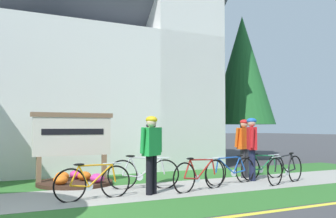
{
  "coord_description": "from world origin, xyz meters",
  "views": [
    {
      "loc": [
        -0.6,
        -6.86,
        1.52
      ],
      "look_at": [
        4.82,
        3.57,
        2.07
      ],
      "focal_mm": 41.83,
      "sensor_mm": 36.0,
      "label": 1
    }
  ],
  "objects_px": {
    "bicycle_yellow": "(143,173)",
    "cyclist_in_green_jersey": "(151,149)",
    "cyclist_in_yellow_jersey": "(252,143)",
    "bicycle_silver": "(231,170)",
    "cyclist_in_white_jersey": "(151,148)",
    "bicycle_red": "(200,175)",
    "bicycle_black": "(286,169)",
    "roadside_conifer": "(242,70)",
    "bicycle_white": "(263,167)",
    "cyclist_in_blue_jersey": "(244,143)",
    "church_sign": "(73,136)",
    "bicycle_green": "(93,182)"
  },
  "relations": [
    {
      "from": "bicycle_yellow",
      "to": "cyclist_in_green_jersey",
      "type": "xyz_separation_m",
      "value": [
        0.45,
        0.53,
        0.57
      ]
    },
    {
      "from": "cyclist_in_white_jersey",
      "to": "bicycle_black",
      "type": "bearing_deg",
      "value": -1.47
    },
    {
      "from": "cyclist_in_yellow_jersey",
      "to": "cyclist_in_blue_jersey",
      "type": "bearing_deg",
      "value": 71.04
    },
    {
      "from": "bicycle_red",
      "to": "cyclist_in_green_jersey",
      "type": "xyz_separation_m",
      "value": [
        -0.65,
        1.4,
        0.58
      ]
    },
    {
      "from": "bicycle_green",
      "to": "cyclist_in_green_jersey",
      "type": "height_order",
      "value": "cyclist_in_green_jersey"
    },
    {
      "from": "bicycle_red",
      "to": "roadside_conifer",
      "type": "distance_m",
      "value": 10.13
    },
    {
      "from": "bicycle_green",
      "to": "roadside_conifer",
      "type": "xyz_separation_m",
      "value": [
        9.19,
        6.64,
        3.86
      ]
    },
    {
      "from": "bicycle_red",
      "to": "cyclist_in_blue_jersey",
      "type": "distance_m",
      "value": 2.9
    },
    {
      "from": "church_sign",
      "to": "bicycle_black",
      "type": "bearing_deg",
      "value": -27.48
    },
    {
      "from": "bicycle_red",
      "to": "bicycle_black",
      "type": "relative_size",
      "value": 1.0
    },
    {
      "from": "cyclist_in_blue_jersey",
      "to": "church_sign",
      "type": "bearing_deg",
      "value": 166.08
    },
    {
      "from": "bicycle_yellow",
      "to": "bicycle_silver",
      "type": "relative_size",
      "value": 0.97
    },
    {
      "from": "bicycle_yellow",
      "to": "bicycle_green",
      "type": "bearing_deg",
      "value": -151.18
    },
    {
      "from": "bicycle_yellow",
      "to": "bicycle_silver",
      "type": "bearing_deg",
      "value": -6.93
    },
    {
      "from": "bicycle_green",
      "to": "roadside_conifer",
      "type": "distance_m",
      "value": 11.98
    },
    {
      "from": "bicycle_green",
      "to": "bicycle_black",
      "type": "xyz_separation_m",
      "value": [
        5.31,
        -0.1,
        0.02
      ]
    },
    {
      "from": "cyclist_in_yellow_jersey",
      "to": "roadside_conifer",
      "type": "bearing_deg",
      "value": 53.63
    },
    {
      "from": "cyclist_in_yellow_jersey",
      "to": "cyclist_in_green_jersey",
      "type": "bearing_deg",
      "value": 168.54
    },
    {
      "from": "bicycle_black",
      "to": "bicycle_yellow",
      "type": "bearing_deg",
      "value": 166.17
    },
    {
      "from": "bicycle_yellow",
      "to": "bicycle_silver",
      "type": "distance_m",
      "value": 2.46
    },
    {
      "from": "bicycle_yellow",
      "to": "cyclist_in_blue_jersey",
      "type": "bearing_deg",
      "value": 8.29
    },
    {
      "from": "bicycle_white",
      "to": "cyclist_in_green_jersey",
      "type": "bearing_deg",
      "value": 172.21
    },
    {
      "from": "bicycle_silver",
      "to": "cyclist_in_yellow_jersey",
      "type": "bearing_deg",
      "value": 14.37
    },
    {
      "from": "church_sign",
      "to": "bicycle_yellow",
      "type": "xyz_separation_m",
      "value": [
        1.33,
        -1.73,
        -0.89
      ]
    },
    {
      "from": "bicycle_silver",
      "to": "cyclist_in_white_jersey",
      "type": "relative_size",
      "value": 0.98
    },
    {
      "from": "bicycle_white",
      "to": "roadside_conifer",
      "type": "bearing_deg",
      "value": 56.46
    },
    {
      "from": "bicycle_silver",
      "to": "bicycle_black",
      "type": "relative_size",
      "value": 0.99
    },
    {
      "from": "bicycle_yellow",
      "to": "bicycle_black",
      "type": "bearing_deg",
      "value": -13.83
    },
    {
      "from": "bicycle_yellow",
      "to": "bicycle_black",
      "type": "xyz_separation_m",
      "value": [
        3.79,
        -0.93,
        0.0
      ]
    },
    {
      "from": "cyclist_in_blue_jersey",
      "to": "cyclist_in_white_jersey",
      "type": "xyz_separation_m",
      "value": [
        -3.72,
        -1.35,
        0.01
      ]
    },
    {
      "from": "bicycle_yellow",
      "to": "bicycle_black",
      "type": "distance_m",
      "value": 3.9
    },
    {
      "from": "bicycle_white",
      "to": "bicycle_green",
      "type": "bearing_deg",
      "value": -170.57
    },
    {
      "from": "bicycle_red",
      "to": "cyclist_in_blue_jersey",
      "type": "height_order",
      "value": "cyclist_in_blue_jersey"
    },
    {
      "from": "bicycle_white",
      "to": "bicycle_green",
      "type": "height_order",
      "value": "bicycle_green"
    },
    {
      "from": "roadside_conifer",
      "to": "bicycle_white",
      "type": "bearing_deg",
      "value": -123.54
    },
    {
      "from": "bicycle_yellow",
      "to": "cyclist_in_green_jersey",
      "type": "relative_size",
      "value": 1.04
    },
    {
      "from": "cyclist_in_yellow_jersey",
      "to": "cyclist_in_green_jersey",
      "type": "distance_m",
      "value": 2.97
    },
    {
      "from": "church_sign",
      "to": "cyclist_in_white_jersey",
      "type": "xyz_separation_m",
      "value": [
        1.16,
        -2.56,
        -0.22
      ]
    },
    {
      "from": "cyclist_in_white_jersey",
      "to": "bicycle_red",
      "type": "bearing_deg",
      "value": -1.84
    },
    {
      "from": "cyclist_in_blue_jersey",
      "to": "cyclist_in_yellow_jersey",
      "type": "distance_m",
      "value": 0.62
    },
    {
      "from": "bicycle_green",
      "to": "bicycle_silver",
      "type": "height_order",
      "value": "bicycle_green"
    },
    {
      "from": "bicycle_silver",
      "to": "roadside_conifer",
      "type": "bearing_deg",
      "value": 49.38
    },
    {
      "from": "bicycle_yellow",
      "to": "cyclist_in_green_jersey",
      "type": "distance_m",
      "value": 0.9
    },
    {
      "from": "bicycle_silver",
      "to": "cyclist_in_yellow_jersey",
      "type": "relative_size",
      "value": 0.98
    },
    {
      "from": "bicycle_black",
      "to": "bicycle_white",
      "type": "bearing_deg",
      "value": 85.43
    },
    {
      "from": "cyclist_in_white_jersey",
      "to": "bicycle_silver",
      "type": "bearing_deg",
      "value": 11.56
    },
    {
      "from": "bicycle_yellow",
      "to": "cyclist_in_green_jersey",
      "type": "height_order",
      "value": "cyclist_in_green_jersey"
    },
    {
      "from": "cyclist_in_blue_jersey",
      "to": "bicycle_green",
      "type": "bearing_deg",
      "value": -165.05
    },
    {
      "from": "church_sign",
      "to": "bicycle_black",
      "type": "relative_size",
      "value": 1.28
    },
    {
      "from": "cyclist_in_green_jersey",
      "to": "cyclist_in_white_jersey",
      "type": "bearing_deg",
      "value": -114.42
    }
  ]
}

